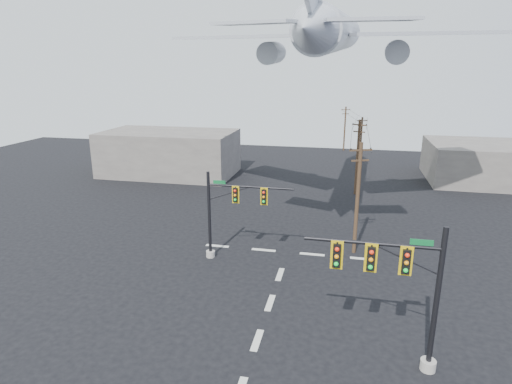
% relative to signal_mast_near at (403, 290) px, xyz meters
% --- Properties ---
extents(ground, '(120.00, 120.00, 0.00)m').
position_rel_signal_mast_near_xyz_m(ground, '(-7.26, 0.61, -4.30)').
color(ground, black).
rests_on(ground, ground).
extents(lane_markings, '(14.00, 21.20, 0.01)m').
position_rel_signal_mast_near_xyz_m(lane_markings, '(-7.26, 5.94, -4.29)').
color(lane_markings, beige).
rests_on(lane_markings, ground).
extents(signal_mast_near, '(6.75, 0.84, 7.65)m').
position_rel_signal_mast_near_xyz_m(signal_mast_near, '(0.00, 0.00, 0.00)').
color(signal_mast_near, '#99958B').
rests_on(signal_mast_near, ground).
extents(signal_mast_far, '(6.87, 0.77, 6.99)m').
position_rel_signal_mast_near_xyz_m(signal_mast_far, '(-11.73, 10.41, -0.54)').
color(signal_mast_far, '#99958B').
rests_on(signal_mast_far, ground).
extents(utility_pole_a, '(1.72, 0.81, 9.08)m').
position_rel_signal_mast_near_xyz_m(utility_pole_a, '(-1.97, 13.72, 0.45)').
color(utility_pole_a, '#4B3120').
rests_on(utility_pole_a, ground).
extents(utility_pole_b, '(1.69, 0.81, 8.81)m').
position_rel_signal_mast_near_xyz_m(utility_pole_b, '(-1.76, 30.81, 0.32)').
color(utility_pole_b, '#4B3120').
rests_on(utility_pole_b, ground).
extents(utility_pole_c, '(1.51, 0.67, 7.71)m').
position_rel_signal_mast_near_xyz_m(utility_pole_c, '(-1.11, 43.71, -0.26)').
color(utility_pole_c, '#4B3120').
rests_on(utility_pole_c, ground).
extents(utility_pole_d, '(1.56, 0.66, 7.83)m').
position_rel_signal_mast_near_xyz_m(utility_pole_d, '(-3.60, 58.69, -0.20)').
color(utility_pole_d, '#4B3120').
rests_on(utility_pole_d, ground).
extents(power_lines, '(3.94, 44.97, 1.14)m').
position_rel_signal_mast_near_xyz_m(power_lines, '(-1.90, 36.27, 3.45)').
color(power_lines, black).
extents(airliner, '(31.10, 32.71, 8.75)m').
position_rel_signal_mast_near_xyz_m(airliner, '(-4.83, 21.91, 13.23)').
color(airliner, '#A1A4AC').
extents(building_left, '(18.00, 10.00, 6.00)m').
position_rel_signal_mast_near_xyz_m(building_left, '(-27.26, 35.61, -1.30)').
color(building_left, slate).
rests_on(building_left, ground).
extents(building_right, '(14.00, 12.00, 5.00)m').
position_rel_signal_mast_near_xyz_m(building_right, '(14.74, 40.61, -1.80)').
color(building_right, slate).
rests_on(building_right, ground).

